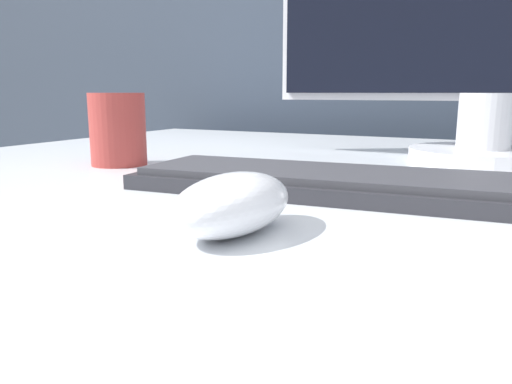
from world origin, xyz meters
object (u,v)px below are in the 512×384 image
object	(u,v)px
computer_mouse_near	(233,204)
monitor	(496,3)
keyboard	(331,182)
mug	(118,129)

from	to	relation	value
computer_mouse_near	monitor	xyz separation A→B (m)	(0.14, 0.53, 0.21)
keyboard	mug	distance (m)	0.35
computer_mouse_near	keyboard	size ratio (longest dim) A/B	0.29
keyboard	monitor	bearing A→B (deg)	64.65
mug	monitor	bearing A→B (deg)	30.92
monitor	keyboard	bearing A→B (deg)	-110.68
computer_mouse_near	monitor	bearing A→B (deg)	78.78
computer_mouse_near	keyboard	xyz separation A→B (m)	(0.02, 0.18, -0.01)
computer_mouse_near	monitor	distance (m)	0.58
computer_mouse_near	monitor	size ratio (longest dim) A/B	0.19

